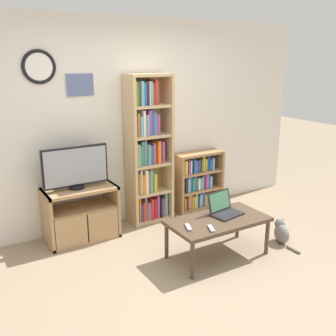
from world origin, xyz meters
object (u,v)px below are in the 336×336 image
coffee_table (218,223)px  remote_far_from_laptop (188,227)px  tv_stand (81,213)px  television (75,167)px  remote_near_laptop (211,229)px  bookshelf_short (195,181)px  bookshelf_tall (147,153)px  cat (281,232)px  laptop (224,209)px

coffee_table → remote_far_from_laptop: bearing=-175.5°
remote_far_from_laptop → tv_stand: bearing=-38.0°
tv_stand → television: 0.57m
remote_near_laptop → bookshelf_short: bearing=83.0°
television → remote_near_laptop: size_ratio=4.64×
bookshelf_tall → bookshelf_short: bookshelf_tall is taller
bookshelf_short → cat: (0.25, -1.43, -0.28)m
tv_stand → coffee_table: bearing=-46.3°
television → bookshelf_short: (1.77, 0.12, -0.49)m
television → coffee_table: television is taller
television → bookshelf_short: 1.84m
television → cat: bearing=-33.1°
tv_stand → remote_far_from_laptop: size_ratio=5.07×
tv_stand → cat: 2.38m
tv_stand → television: bearing=166.3°
television → remote_far_from_laptop: 1.50m
coffee_table → laptop: 0.20m
bookshelf_tall → tv_stand: bearing=-173.3°
bookshelf_tall → cat: bearing=-54.0°
television → remote_near_laptop: bearing=-55.6°
remote_far_from_laptop → television: bearing=-37.1°
bookshelf_tall → cat: (1.03, -1.42, -0.80)m
coffee_table → remote_near_laptop: remote_near_laptop is taller
tv_stand → cat: (1.98, -1.31, -0.20)m
coffee_table → laptop: (0.14, 0.08, 0.11)m
television → remote_far_from_laptop: size_ratio=4.63×
coffee_table → remote_near_laptop: 0.29m
bookshelf_tall → remote_far_from_laptop: bookshelf_tall is taller
bookshelf_tall → cat: bookshelf_tall is taller
television → bookshelf_short: bearing=3.7°
tv_stand → remote_far_from_laptop: (0.72, -1.21, 0.12)m
coffee_table → cat: size_ratio=2.34×
remote_far_from_laptop → cat: 1.31m
television → bookshelf_tall: 0.99m
bookshelf_tall → remote_near_laptop: size_ratio=11.68×
cat → bookshelf_short: bearing=121.8°
television → cat: (2.01, -1.31, -0.77)m
tv_stand → remote_near_laptop: 1.63m
television → cat: television is taller
bookshelf_tall → coffee_table: size_ratio=1.77×
bookshelf_tall → remote_near_laptop: 1.54m
remote_near_laptop → cat: size_ratio=0.35×
television → remote_far_from_laptop: (0.75, -1.22, -0.45)m
tv_stand → laptop: 1.68m
television → bookshelf_short: television is taller
coffee_table → remote_far_from_laptop: (-0.41, -0.03, 0.05)m
tv_stand → bookshelf_short: bookshelf_short is taller
bookshelf_short → cat: bearing=-80.2°
remote_far_from_laptop → bookshelf_short: bearing=-106.0°
coffee_table → remote_far_from_laptop: remote_far_from_laptop is taller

